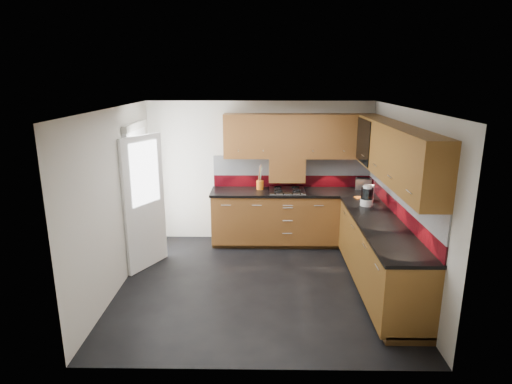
{
  "coord_description": "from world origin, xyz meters",
  "views": [
    {
      "loc": [
        0.03,
        -5.4,
        2.78
      ],
      "look_at": [
        -0.05,
        0.65,
        1.15
      ],
      "focal_mm": 30.0,
      "sensor_mm": 36.0,
      "label": 1
    }
  ],
  "objects_px": {
    "toaster": "(363,184)",
    "food_processor": "(367,196)",
    "utensil_pot": "(260,184)",
    "gas_hob": "(287,190)"
  },
  "relations": [
    {
      "from": "utensil_pot",
      "to": "toaster",
      "type": "height_order",
      "value": "utensil_pot"
    },
    {
      "from": "toaster",
      "to": "food_processor",
      "type": "distance_m",
      "value": 0.98
    },
    {
      "from": "toaster",
      "to": "food_processor",
      "type": "bearing_deg",
      "value": -100.1
    },
    {
      "from": "utensil_pot",
      "to": "food_processor",
      "type": "relative_size",
      "value": 1.39
    },
    {
      "from": "gas_hob",
      "to": "toaster",
      "type": "xyz_separation_m",
      "value": [
        1.3,
        0.17,
        0.08
      ]
    },
    {
      "from": "gas_hob",
      "to": "utensil_pot",
      "type": "xyz_separation_m",
      "value": [
        -0.45,
        0.13,
        0.08
      ]
    },
    {
      "from": "utensil_pot",
      "to": "food_processor",
      "type": "distance_m",
      "value": 1.83
    },
    {
      "from": "toaster",
      "to": "utensil_pot",
      "type": "bearing_deg",
      "value": -178.77
    },
    {
      "from": "toaster",
      "to": "food_processor",
      "type": "xyz_separation_m",
      "value": [
        -0.17,
        -0.96,
        0.05
      ]
    },
    {
      "from": "utensil_pot",
      "to": "toaster",
      "type": "distance_m",
      "value": 1.75
    }
  ]
}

